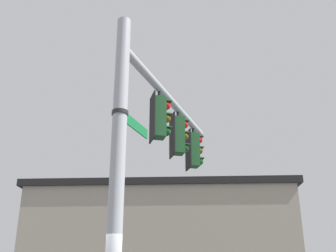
{
  "coord_description": "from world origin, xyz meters",
  "views": [
    {
      "loc": [
        7.42,
        -0.93,
        1.67
      ],
      "look_at": [
        -2.15,
        1.53,
        5.52
      ],
      "focal_mm": 43.69,
      "sensor_mm": 36.0,
      "label": 1
    }
  ],
  "objects_px": {
    "traffic_light_nearest_pole": "(160,118)",
    "traffic_light_mid_inner": "(179,136)",
    "traffic_light_mid_outer": "(194,150)",
    "street_name_sign": "(128,119)"
  },
  "relations": [
    {
      "from": "traffic_light_nearest_pole",
      "to": "traffic_light_mid_inner",
      "type": "bearing_deg",
      "value": 144.52
    },
    {
      "from": "traffic_light_nearest_pole",
      "to": "traffic_light_mid_inner",
      "type": "xyz_separation_m",
      "value": [
        -1.14,
        0.81,
        0.0
      ]
    },
    {
      "from": "traffic_light_mid_inner",
      "to": "traffic_light_mid_outer",
      "type": "distance_m",
      "value": 1.4
    },
    {
      "from": "traffic_light_nearest_pole",
      "to": "traffic_light_mid_inner",
      "type": "height_order",
      "value": "same"
    },
    {
      "from": "traffic_light_mid_inner",
      "to": "street_name_sign",
      "type": "bearing_deg",
      "value": -35.8
    },
    {
      "from": "traffic_light_mid_outer",
      "to": "street_name_sign",
      "type": "relative_size",
      "value": 1.05
    },
    {
      "from": "street_name_sign",
      "to": "traffic_light_mid_outer",
      "type": "bearing_deg",
      "value": 144.3
    },
    {
      "from": "traffic_light_mid_inner",
      "to": "traffic_light_mid_outer",
      "type": "xyz_separation_m",
      "value": [
        -1.14,
        0.81,
        0.0
      ]
    },
    {
      "from": "traffic_light_nearest_pole",
      "to": "traffic_light_mid_outer",
      "type": "height_order",
      "value": "same"
    },
    {
      "from": "traffic_light_mid_inner",
      "to": "traffic_light_mid_outer",
      "type": "height_order",
      "value": "same"
    }
  ]
}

